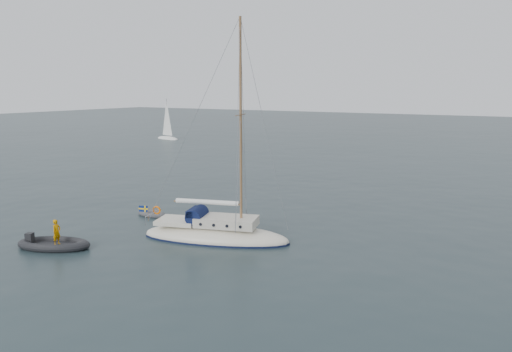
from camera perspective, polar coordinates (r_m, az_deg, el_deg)
The scene contains 5 objects.
ground at distance 29.13m, azimuth -0.39°, elevation -7.96°, with size 300.00×300.00×0.00m, color black.
sailboat at distance 30.03m, azimuth -4.65°, elevation -5.41°, with size 9.47×2.84×13.49m.
dinghy at distance 36.37m, azimuth -11.82°, elevation -4.25°, with size 2.44×1.10×0.35m.
rib at distance 30.90m, azimuth -22.13°, elevation -7.15°, with size 4.30×1.95×1.70m.
distant_yacht_a at distance 89.46m, azimuth -10.14°, elevation 6.22°, with size 5.68×3.03×7.53m.
Camera 1 is at (14.12, -23.82, 9.04)m, focal length 35.00 mm.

